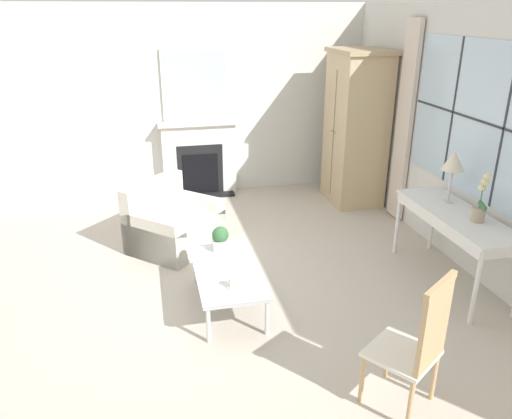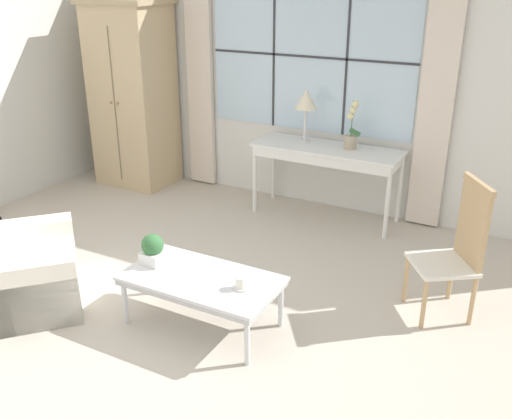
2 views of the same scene
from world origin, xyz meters
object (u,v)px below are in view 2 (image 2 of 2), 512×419
Objects in this scene: coffee_table at (202,282)px; console_table at (327,155)px; armoire at (133,95)px; table_lamp at (306,101)px; potted_orchid at (351,132)px; armchair_upholstered at (20,273)px; potted_plant_small at (153,249)px; side_chair_wooden at (458,244)px; pillar_candle at (241,283)px.

console_table is at bearing 89.16° from coffee_table.
armoire is at bearing 136.84° from coffee_table.
table_lamp is 0.59m from potted_orchid.
armchair_upholstered is (-1.21, -2.87, -0.97)m from table_lamp.
console_table reaches higher than potted_plant_small.
side_chair_wooden is (1.87, -1.37, -0.64)m from table_lamp.
console_table is at bearing 78.65° from potted_plant_small.
table_lamp is 2.54m from potted_plant_small.
potted_plant_small is at bearing 22.79° from armchair_upholstered.
console_table is at bearing 97.27° from pillar_candle.
console_table is 13.36× the size of pillar_candle.
pillar_candle is at bearing -76.39° from table_lamp.
pillar_candle is at bearing -1.31° from coffee_table.
side_chair_wooden is at bearing 25.88° from armchair_upholstered.
table_lamp is 2.35× the size of potted_plant_small.
table_lamp is 2.64m from pillar_candle.
armoire is 2.02× the size of side_chair_wooden.
side_chair_wooden is 4.49× the size of potted_plant_small.
potted_plant_small is 2.07× the size of pillar_candle.
armchair_upholstered reaches higher than potted_plant_small.
table_lamp is at bearing 67.14° from armchair_upholstered.
potted_orchid is 0.44× the size of coffee_table.
potted_plant_small is (-0.48, -2.37, -0.17)m from console_table.
pillar_candle is (0.78, -0.01, -0.08)m from potted_plant_small.
table_lamp is (-0.29, 0.06, 0.53)m from console_table.
side_chair_wooden reaches higher than console_table.
armoire is 3.71m from pillar_candle.
side_chair_wooden is at bearing -36.23° from table_lamp.
potted_orchid reaches higher than pillar_candle.
console_table is 2.42m from pillar_candle.
potted_orchid is at bearing 134.62° from side_chair_wooden.
potted_plant_small is at bearing 179.06° from pillar_candle.
potted_orchid is 2.07× the size of potted_plant_small.
armoire is 3.47m from coffee_table.
console_table is 2.06m from side_chair_wooden.
potted_orchid is 1.96m from side_chair_wooden.
pillar_candle is (0.30, -2.39, -0.25)m from console_table.
table_lamp is 2.60m from coffee_table.
console_table is 2.43m from potted_plant_small.
pillar_candle is (2.81, -2.33, -0.65)m from armoire.
armchair_upholstered is 10.80× the size of pillar_candle.
side_chair_wooden is 9.33× the size of pillar_candle.
pillar_candle is at bearing -139.86° from side_chair_wooden.
potted_orchid is 0.40× the size of armchair_upholstered.
table_lamp is 3.26m from armchair_upholstered.
pillar_candle is (0.08, -2.45, -0.51)m from potted_orchid.
armoire is 1.41× the size of console_table.
potted_plant_small reaches higher than pillar_candle.
console_table is at bearing 1.28° from armoire.
armoire reaches higher than console_table.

